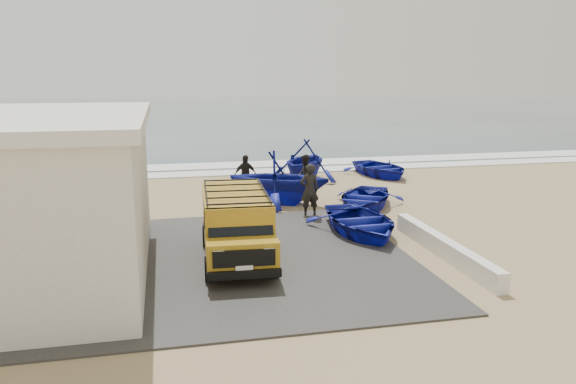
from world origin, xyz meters
TOP-DOWN VIEW (x-y plane):
  - ground at (0.00, 0.00)m, footprint 160.00×160.00m
  - slab at (-2.00, -2.00)m, footprint 12.00×10.00m
  - ocean at (0.00, 56.00)m, footprint 180.00×88.00m
  - surf_line at (0.00, 12.00)m, footprint 180.00×1.60m
  - surf_wash at (0.00, 14.50)m, footprint 180.00×2.20m
  - parapet at (5.00, -3.00)m, footprint 0.35×6.00m
  - van at (-0.97, -1.91)m, footprint 2.10×4.78m
  - boat_near_left at (3.39, -0.25)m, footprint 3.16×4.31m
  - boat_near_right at (4.76, 3.13)m, footprint 4.46×4.84m
  - boat_mid_left at (1.61, 4.67)m, footprint 5.22×4.94m
  - boat_far_left at (3.84, 9.16)m, footprint 4.93×5.11m
  - boat_far_right at (8.00, 9.54)m, footprint 3.63×4.57m
  - fisherman_front at (2.33, 2.40)m, footprint 0.75×0.51m
  - fisherman_middle at (3.11, 6.21)m, footprint 0.86×0.99m
  - fisherman_back at (0.51, 6.54)m, footprint 1.12×0.67m

SIDE VIEW (x-z plane):
  - ground at x=0.00m, z-range 0.00..0.00m
  - ocean at x=0.00m, z-range 0.00..0.01m
  - surf_wash at x=0.00m, z-range 0.00..0.04m
  - slab at x=-2.00m, z-range 0.00..0.05m
  - surf_line at x=0.00m, z-range 0.00..0.06m
  - parapet at x=5.00m, z-range 0.00..0.55m
  - boat_near_right at x=4.76m, z-range 0.00..0.82m
  - boat_far_right at x=8.00m, z-range 0.00..0.85m
  - boat_near_left at x=3.39m, z-range 0.00..0.87m
  - fisherman_middle at x=3.11m, z-range 0.00..1.76m
  - fisherman_back at x=0.51m, z-range 0.00..1.78m
  - fisherman_front at x=2.33m, z-range 0.00..1.99m
  - boat_far_left at x=3.84m, z-range 0.00..2.06m
  - van at x=-0.97m, z-range 0.08..2.09m
  - boat_mid_left at x=1.61m, z-range 0.00..2.17m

